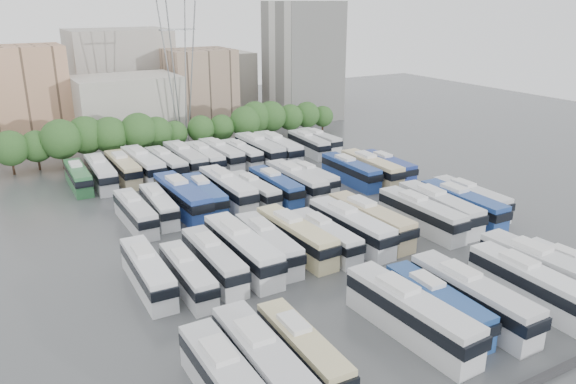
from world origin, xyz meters
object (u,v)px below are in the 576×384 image
bus_r1_s8 (370,220)px  bus_r2_s13 (388,166)px  bus_r2_s2 (159,205)px  bus_r3_s2 (123,168)px  bus_r2_s7 (276,186)px  bus_r0_s7 (472,297)px  bus_r1_s11 (439,208)px  bus_r0_s5 (410,313)px  electricity_pylon (178,43)px  bus_r3_s7 (221,154)px  bus_r3_s1 (101,173)px  bus_r1_s5 (296,236)px  bus_r1_s3 (242,249)px  bus_r3_s5 (185,159)px  bus_r1_s4 (268,243)px  bus_r2_s11 (351,171)px  bus_r3_s6 (205,158)px  bus_r3_s13 (319,140)px  bus_r0_s9 (531,284)px  bus_r2_s8 (296,181)px  apartment_tower (303,61)px  bus_r0_s10 (544,270)px  bus_r1_s10 (421,214)px  bus_r3_s9 (259,150)px  bus_r1_s7 (351,227)px  bus_r2_s12 (371,168)px  bus_r0_s1 (264,365)px  bus_r0_s0 (228,384)px  bus_r1_s12 (462,205)px  bus_r3_s0 (78,177)px  bus_r2_s6 (254,191)px  bus_r1_s6 (325,236)px  bus_r2_s5 (228,189)px  bus_r3_s3 (143,165)px  bus_r1_s13 (470,198)px  bus_r0_s11 (576,271)px  bus_r3_s12 (308,144)px  bus_r0_s2 (303,350)px  bus_r3_s8 (242,154)px

bus_r1_s8 → bus_r2_s13: (16.63, 17.08, -0.26)m
bus_r2_s2 → bus_r3_s2: bearing=92.7°
bus_r2_s7 → bus_r0_s7: bearing=-89.7°
bus_r1_s11 → bus_r0_s5: bearing=-136.1°
bus_r0_s5 → bus_r2_s2: (-9.93, 36.05, -0.38)m
bus_r0_s7 → bus_r2_s13: (19.88, 35.75, -0.27)m
electricity_pylon → bus_r3_s7: bearing=-91.5°
bus_r0_s5 → bus_r3_s1: bearing=101.3°
bus_r1_s5 → bus_r1_s3: bearing=-179.5°
bus_r3_s5 → bus_r1_s4: bearing=-96.2°
bus_r1_s3 → bus_r2_s11: (26.28, 17.45, -0.19)m
bus_r2_s2 → bus_r3_s5: 20.27m
bus_r2_s11 → bus_r3_s6: size_ratio=1.00×
electricity_pylon → bus_r3_s13: 31.97m
bus_r1_s11 → electricity_pylon: bearing=105.8°
bus_r0_s7 → bus_r2_s11: bearing=70.3°
bus_r0_s5 → bus_r0_s9: size_ratio=1.06×
bus_r1_s3 → bus_r2_s8: size_ratio=1.04×
apartment_tower → bus_r0_s10: 85.73m
bus_r0_s7 → bus_r1_s8: (3.25, 18.68, -0.01)m
bus_r1_s10 → bus_r3_s5: bearing=113.3°
bus_r3_s9 → bus_r1_s5: bearing=-111.4°
bus_r1_s7 → bus_r2_s12: bearing=44.5°
electricity_pylon → bus_r1_s10: (9.60, -56.85, -16.68)m
bus_r2_s7 → bus_r3_s13: 28.00m
bus_r0_s10 → bus_r1_s3: 29.57m
bus_r0_s1 → apartment_tower: bearing=58.3°
bus_r1_s4 → bus_r0_s0: bearing=-122.1°
bus_r2_s12 → bus_r3_s9: (-9.93, 18.11, 0.11)m
bus_r1_s12 → bus_r3_s0: size_ratio=1.13×
bus_r2_s6 → bus_r3_s9: 20.46m
bus_r1_s6 → bus_r0_s0: bearing=-138.0°
bus_r0_s5 → bus_r3_s6: bus_r0_s5 is taller
bus_r2_s5 → bus_r3_s13: (26.48, 18.08, -0.35)m
bus_r1_s5 → bus_r3_s3: 35.83m
bus_r1_s13 → bus_r2_s12: (-3.31, 16.77, 0.16)m
bus_r0_s9 → bus_r0_s11: bearing=0.8°
bus_r1_s4 → bus_r3_s9: bus_r3_s9 is taller
bus_r3_s12 → bus_r3_s5: bearing=-178.1°
bus_r0_s0 → bus_r0_s2: size_ratio=1.11×
bus_r0_s10 → bus_r3_s1: bus_r0_s10 is taller
bus_r1_s8 → bus_r2_s12: bearing=49.7°
bus_r2_s12 → bus_r3_s8: bearing=126.9°
bus_r2_s5 → bus_r2_s12: size_ratio=1.03×
bus_r0_s1 → bus_r2_s2: 36.25m
bus_r1_s10 → bus_r2_s7: size_ratio=1.08×
bus_r2_s6 → bus_r3_s12: (19.96, 18.15, 0.07)m
bus_r0_s2 → bus_r2_s12: bearing=47.6°
bus_r3_s0 → bus_r2_s7: bearing=-37.5°
bus_r0_s5 → bus_r3_s1: size_ratio=1.08×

